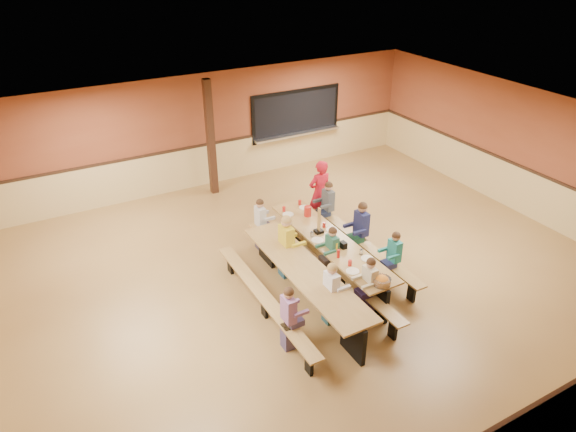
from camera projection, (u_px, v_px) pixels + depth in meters
ground at (305, 274)px, 10.37m from camera, size 12.00×12.00×0.00m
room_envelope at (306, 245)px, 10.03m from camera, size 12.04×10.04×3.02m
kitchen_pass_through at (296, 116)px, 14.54m from camera, size 2.78×0.28×1.38m
structural_post at (211, 139)px, 12.92m from camera, size 0.18×0.18×3.00m
cafeteria_table_main at (330, 249)px, 10.22m from camera, size 1.91×3.70×0.74m
cafeteria_table_second at (305, 279)px, 9.34m from camera, size 1.91×3.70×0.74m
seated_child_white_left at (331, 294)px, 8.84m from camera, size 0.37×0.30×1.20m
seated_adult_yellow at (286, 247)px, 10.04m from camera, size 0.43×0.35×1.33m
seated_child_grey_left at (261, 224)px, 10.96m from camera, size 0.35×0.29×1.17m
seated_child_teal_right at (393, 259)px, 9.81m from camera, size 0.35×0.28×1.16m
seated_child_navy_right at (361, 231)px, 10.59m from camera, size 0.41×0.34×1.29m
seated_child_char_right at (328, 207)px, 11.57m from camera, size 0.38×0.31×1.23m
seated_child_purple_sec at (289, 319)px, 8.27m from camera, size 0.36×0.30×1.19m
seated_child_green_sec at (332, 254)px, 9.94m from camera, size 0.35×0.29×1.17m
seated_child_tan_sec at (369, 287)px, 9.02m from camera, size 0.35×0.29×1.18m
standing_woman at (320, 193)px, 11.81m from camera, size 0.58×0.38×1.59m
punch_pitcher at (308, 211)px, 10.92m from camera, size 0.16×0.16×0.22m
chip_bowl at (382, 281)px, 8.81m from camera, size 0.32×0.32×0.15m
napkin_dispenser at (343, 245)px, 9.83m from camera, size 0.10×0.14×0.13m
condiment_mustard at (336, 247)px, 9.75m from camera, size 0.06×0.06×0.17m
condiment_ketchup at (338, 254)px, 9.53m from camera, size 0.06×0.06×0.17m
table_paddle at (319, 227)px, 10.30m from camera, size 0.16×0.16×0.56m
place_settings at (330, 237)px, 10.09m from camera, size 0.65×3.30×0.11m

